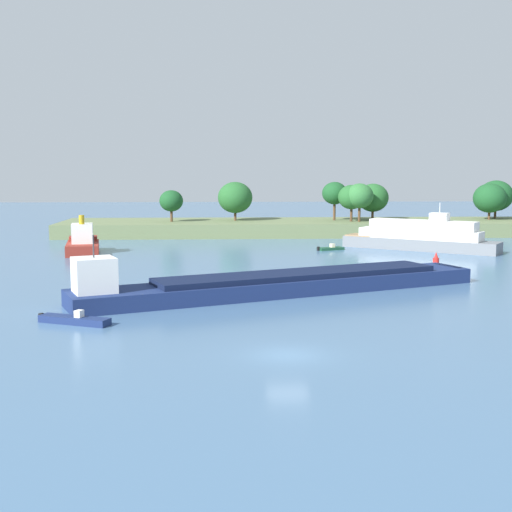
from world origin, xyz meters
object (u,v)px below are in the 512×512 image
Objects in this scene: small_motorboat at (74,320)px; cargo_barge at (278,283)px; tugboat at (83,243)px; fishing_skiff at (330,248)px; white_riverboat at (420,237)px; channel_buoy_red at (436,261)px.

cargo_barge is (15.72, 11.25, 0.71)m from small_motorboat.
small_motorboat is at bearing -79.31° from tugboat.
fishing_skiff is at bearing 73.36° from cargo_barge.
small_motorboat is 0.15× the size of cargo_barge.
white_riverboat reaches higher than tugboat.
white_riverboat is at bearing 49.19° from small_motorboat.
channel_buoy_red is (-3.40, -18.07, -1.00)m from white_riverboat.
tugboat reaches higher than fishing_skiff.
small_motorboat is at bearing -119.89° from fishing_skiff.
cargo_barge is 19.84× the size of channel_buoy_red.
tugboat is 0.48× the size of white_riverboat.
channel_buoy_red is at bearing -63.89° from fishing_skiff.
channel_buoy_red is at bearing -20.83° from tugboat.
channel_buoy_red reaches higher than fishing_skiff.
fishing_skiff is 12.61m from white_riverboat.
white_riverboat is 18.41m from channel_buoy_red.
small_motorboat is (8.04, -42.57, -1.07)m from tugboat.
white_riverboat is 40.02m from cargo_barge.
small_motorboat is 43.64m from channel_buoy_red.
channel_buoy_red reaches higher than small_motorboat.
fishing_skiff is 20.69m from channel_buoy_red.
cargo_barge is (-10.04, -33.57, 0.78)m from fishing_skiff.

